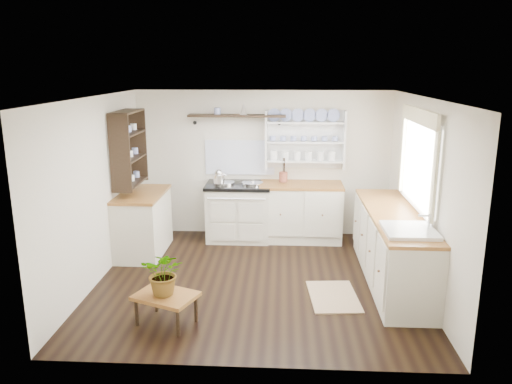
# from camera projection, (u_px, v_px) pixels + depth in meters

# --- Properties ---
(floor) EXTENTS (4.00, 3.80, 0.01)m
(floor) POSITION_uv_depth(u_px,v_px,m) (257.00, 280.00, 6.37)
(floor) COLOR black
(floor) RESTS_ON ground
(wall_back) EXTENTS (4.00, 0.02, 2.30)m
(wall_back) POSITION_uv_depth(u_px,v_px,m) (263.00, 164.00, 7.92)
(wall_back) COLOR silver
(wall_back) RESTS_ON ground
(wall_right) EXTENTS (0.02, 3.80, 2.30)m
(wall_right) POSITION_uv_depth(u_px,v_px,m) (423.00, 195.00, 5.98)
(wall_right) COLOR silver
(wall_right) RESTS_ON ground
(wall_left) EXTENTS (0.02, 3.80, 2.30)m
(wall_left) POSITION_uv_depth(u_px,v_px,m) (96.00, 191.00, 6.19)
(wall_left) COLOR silver
(wall_left) RESTS_ON ground
(ceiling) EXTENTS (4.00, 3.80, 0.01)m
(ceiling) POSITION_uv_depth(u_px,v_px,m) (257.00, 97.00, 5.80)
(ceiling) COLOR white
(ceiling) RESTS_ON wall_back
(window) EXTENTS (0.08, 1.55, 1.22)m
(window) POSITION_uv_depth(u_px,v_px,m) (418.00, 159.00, 6.02)
(window) COLOR white
(window) RESTS_ON wall_right
(aga_cooker) EXTENTS (1.00, 0.69, 0.92)m
(aga_cooker) POSITION_uv_depth(u_px,v_px,m) (238.00, 211.00, 7.79)
(aga_cooker) COLOR beige
(aga_cooker) RESTS_ON floor
(back_cabinets) EXTENTS (1.27, 0.63, 0.90)m
(back_cabinets) POSITION_uv_depth(u_px,v_px,m) (301.00, 211.00, 7.77)
(back_cabinets) COLOR beige
(back_cabinets) RESTS_ON floor
(right_cabinets) EXTENTS (0.62, 2.43, 0.90)m
(right_cabinets) POSITION_uv_depth(u_px,v_px,m) (392.00, 246.00, 6.26)
(right_cabinets) COLOR beige
(right_cabinets) RESTS_ON floor
(belfast_sink) EXTENTS (0.55, 0.60, 0.45)m
(belfast_sink) POSITION_uv_depth(u_px,v_px,m) (409.00, 241.00, 5.45)
(belfast_sink) COLOR white
(belfast_sink) RESTS_ON right_cabinets
(left_cabinets) EXTENTS (0.62, 1.13, 0.90)m
(left_cabinets) POSITION_uv_depth(u_px,v_px,m) (143.00, 222.00, 7.22)
(left_cabinets) COLOR beige
(left_cabinets) RESTS_ON floor
(plate_rack) EXTENTS (1.20, 0.22, 0.90)m
(plate_rack) POSITION_uv_depth(u_px,v_px,m) (305.00, 139.00, 7.75)
(plate_rack) COLOR white
(plate_rack) RESTS_ON wall_back
(high_shelf) EXTENTS (1.50, 0.29, 0.16)m
(high_shelf) POSITION_uv_depth(u_px,v_px,m) (237.00, 116.00, 7.64)
(high_shelf) COLOR black
(high_shelf) RESTS_ON wall_back
(left_shelving) EXTENTS (0.28, 0.80, 1.05)m
(left_shelving) POSITION_uv_depth(u_px,v_px,m) (129.00, 148.00, 6.96)
(left_shelving) COLOR black
(left_shelving) RESTS_ON wall_left
(kettle) EXTENTS (0.17, 0.17, 0.20)m
(kettle) POSITION_uv_depth(u_px,v_px,m) (219.00, 176.00, 7.55)
(kettle) COLOR silver
(kettle) RESTS_ON aga_cooker
(utensil_crock) EXTENTS (0.13, 0.13, 0.15)m
(utensil_crock) POSITION_uv_depth(u_px,v_px,m) (283.00, 177.00, 7.73)
(utensil_crock) COLOR brown
(utensil_crock) RESTS_ON back_cabinets
(center_table) EXTENTS (0.74, 0.64, 0.33)m
(center_table) POSITION_uv_depth(u_px,v_px,m) (166.00, 298.00, 5.23)
(center_table) COLOR brown
(center_table) RESTS_ON floor
(potted_plant) EXTENTS (0.47, 0.42, 0.49)m
(potted_plant) POSITION_uv_depth(u_px,v_px,m) (165.00, 273.00, 5.16)
(potted_plant) COLOR #3F7233
(potted_plant) RESTS_ON center_table
(floor_rug) EXTENTS (0.62, 0.89, 0.02)m
(floor_rug) POSITION_uv_depth(u_px,v_px,m) (333.00, 296.00, 5.90)
(floor_rug) COLOR #917D54
(floor_rug) RESTS_ON floor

